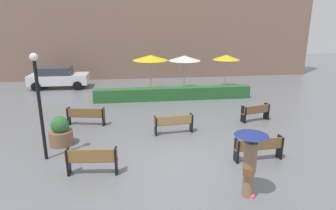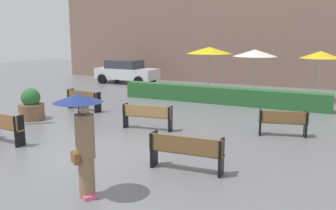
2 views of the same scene
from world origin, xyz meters
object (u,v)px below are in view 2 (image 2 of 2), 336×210
bench_far_left (83,99)px  patio_umbrella_yellow_far (321,55)px  bench_mid_center (147,115)px  bench_near_left (1,125)px  pedestrian_with_umbrella (83,132)px  patio_umbrella_yellow (209,50)px  patio_umbrella_white (255,53)px  bench_far_right (283,121)px  planter_pot (31,106)px  parked_car (126,71)px  bench_near_right (186,150)px

bench_far_left → patio_umbrella_yellow_far: 11.37m
bench_mid_center → bench_near_left: bearing=-134.9°
pedestrian_with_umbrella → patio_umbrella_yellow: patio_umbrella_yellow is taller
pedestrian_with_umbrella → patio_umbrella_white: size_ratio=0.85×
bench_far_right → patio_umbrella_white: size_ratio=0.62×
bench_far_right → patio_umbrella_yellow: size_ratio=0.60×
patio_umbrella_yellow → patio_umbrella_yellow_far: (5.47, 0.51, -0.13)m
bench_far_right → planter_pot: bearing=-169.3°
planter_pot → parked_car: 10.88m
patio_umbrella_yellow_far → bench_near_right: bearing=-101.7°
bench_near_right → bench_far_right: size_ratio=1.18×
bench_near_left → patio_umbrella_yellow: size_ratio=0.66×
bench_near_right → bench_far_left: bearing=145.5°
bench_near_left → patio_umbrella_yellow: bearing=75.8°
bench_near_left → patio_umbrella_yellow: (2.79, 10.99, 1.87)m
bench_far_left → pedestrian_with_umbrella: size_ratio=0.88×
bench_near_right → patio_umbrella_yellow_far: (2.33, 11.24, 1.77)m
planter_pot → patio_umbrella_yellow: bearing=62.4°
bench_near_left → bench_mid_center: bearing=45.1°
bench_far_left → bench_near_left: (0.83, -4.90, 0.05)m
bench_far_left → bench_near_right: (6.76, -4.65, 0.01)m
bench_mid_center → bench_near_right: (2.69, -2.99, 0.00)m
planter_pot → bench_near_right: bearing=-17.9°
bench_far_left → patio_umbrella_white: patio_umbrella_white is taller
pedestrian_with_umbrella → parked_car: (-8.49, 15.21, -0.54)m
bench_far_right → patio_umbrella_yellow_far: patio_umbrella_yellow_far is taller
patio_umbrella_white → patio_umbrella_yellow_far: bearing=5.1°
parked_car → patio_umbrella_white: bearing=-13.0°
bench_far_left → planter_pot: size_ratio=1.52×
bench_mid_center → parked_car: size_ratio=0.43×
bench_mid_center → patio_umbrella_yellow_far: size_ratio=0.73×
bench_far_left → patio_umbrella_white: size_ratio=0.74×
bench_near_left → patio_umbrella_white: 12.48m
bench_mid_center → patio_umbrella_yellow: 7.99m
bench_near_right → patio_umbrella_yellow: (-3.14, 10.73, 1.90)m
patio_umbrella_white → patio_umbrella_yellow_far: patio_umbrella_white is taller
bench_far_left → patio_umbrella_yellow: size_ratio=0.71×
bench_near_right → patio_umbrella_white: patio_umbrella_white is taller
bench_far_left → bench_far_right: size_ratio=1.19×
pedestrian_with_umbrella → patio_umbrella_yellow_far: patio_umbrella_yellow_far is taller
bench_far_right → planter_pot: (-9.13, -1.73, 0.03)m
pedestrian_with_umbrella → bench_far_left: bearing=128.8°
bench_far_left → bench_near_right: 8.20m
patio_umbrella_white → planter_pot: bearing=-128.2°
bench_far_left → patio_umbrella_yellow_far: size_ratio=0.75×
bench_far_left → parked_car: size_ratio=0.44×
patio_umbrella_white → bench_near_left: bearing=-114.7°
bench_far_right → bench_mid_center: bearing=-165.0°
bench_near_left → bench_near_right: 5.93m
bench_far_left → bench_far_right: bench_far_left is taller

